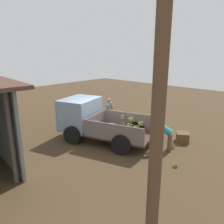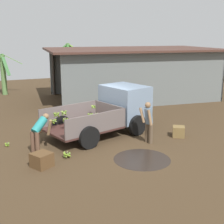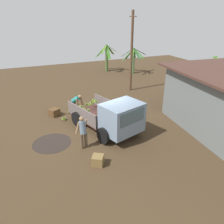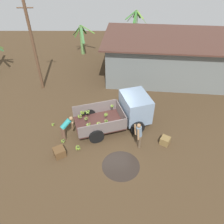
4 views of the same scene
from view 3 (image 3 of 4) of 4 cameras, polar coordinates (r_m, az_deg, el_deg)
The scene contains 14 objects.
ground at distance 12.51m, azimuth -2.49°, elevation -4.02°, with size 36.00×36.00×0.00m, color #42311F.
mud_patch_0 at distance 11.47m, azimuth -15.41°, elevation -7.82°, with size 1.93×1.93×0.01m, color #2A221C.
cargo_truck at distance 11.29m, azimuth 1.11°, elevation -1.47°, with size 4.77×3.16×1.93m.
utility_pole at distance 17.92m, azimuth 5.13°, elevation 15.32°, with size 1.03×0.20×6.18m.
banana_palm_0 at distance 20.29m, azimuth 24.74°, elevation 9.38°, with size 2.22×2.29×2.79m.
banana_palm_1 at distance 23.89m, azimuth 5.53°, elevation 13.38°, with size 2.55×2.92×2.63m.
banana_palm_2 at distance 24.62m, azimuth -1.44°, elevation 14.14°, with size 2.32×2.26×2.86m.
person_foreground_visitor at distance 10.39m, azimuth -7.65°, elevation -4.91°, with size 0.49×0.69×1.63m.
person_worker_loading at distance 14.12m, azimuth -9.44°, elevation 2.63°, with size 0.84×0.82×1.33m.
banana_bunch_on_ground_0 at distance 13.55m, azimuth -12.49°, elevation -1.65°, with size 0.28×0.28×0.23m.
banana_bunch_on_ground_1 at distance 15.57m, azimuth -6.75°, elevation 2.11°, with size 0.18×0.18×0.16m.
banana_bunch_on_ground_2 at distance 14.45m, azimuth -11.18°, elevation 0.10°, with size 0.25×0.25×0.20m.
wooden_crate_0 at distance 14.28m, azimuth -14.87°, elevation -0.06°, with size 0.56×0.56×0.46m, color brown.
wooden_crate_1 at distance 9.57m, azimuth -3.71°, elevation -12.47°, with size 0.47×0.47×0.43m, color brown.
Camera 3 is at (10.30, -3.87, 5.96)m, focal length 35.00 mm.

